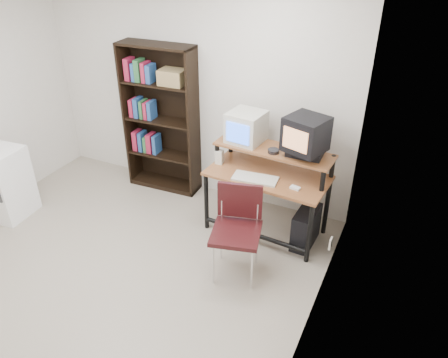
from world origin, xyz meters
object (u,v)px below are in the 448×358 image
at_px(crt_monitor, 246,127).
at_px(pc_tower, 306,227).
at_px(crt_tv, 306,134).
at_px(school_chair, 237,222).
at_px(bookshelf, 162,118).
at_px(mini_fridge, 3,183).
at_px(computer_desk, 268,176).

relative_size(crt_monitor, pc_tower, 0.91).
bearing_deg(pc_tower, crt_tv, 138.17).
bearing_deg(school_chair, crt_tv, 51.36).
xyz_separation_m(crt_tv, school_chair, (-0.37, -0.82, -0.66)).
relative_size(bookshelf, mini_fridge, 2.22).
bearing_deg(computer_desk, pc_tower, -2.77).
xyz_separation_m(crt_tv, mini_fridge, (-3.24, -1.11, -0.81)).
bearing_deg(crt_monitor, school_chair, -64.82).
distance_m(crt_monitor, bookshelf, 1.26).
height_order(school_chair, bookshelf, bookshelf).
bearing_deg(bookshelf, crt_monitor, -12.87).
xyz_separation_m(crt_tv, bookshelf, (-1.91, 0.30, -0.27)).
xyz_separation_m(computer_desk, bookshelf, (-1.57, 0.38, 0.26)).
relative_size(computer_desk, crt_monitor, 3.25).
xyz_separation_m(crt_monitor, bookshelf, (-1.23, 0.22, -0.19)).
bearing_deg(mini_fridge, pc_tower, 11.24).
distance_m(crt_tv, school_chair, 1.12).
relative_size(school_chair, mini_fridge, 1.09).
distance_m(crt_monitor, crt_tv, 0.69).
bearing_deg(school_chair, crt_monitor, 94.44).
bearing_deg(crt_tv, computer_desk, -149.10).
bearing_deg(crt_tv, pc_tower, -26.90).
xyz_separation_m(computer_desk, crt_tv, (0.34, 0.08, 0.53)).
xyz_separation_m(crt_monitor, crt_tv, (0.68, -0.08, 0.09)).
height_order(computer_desk, crt_monitor, crt_monitor).
height_order(crt_tv, mini_fridge, crt_tv).
xyz_separation_m(crt_monitor, pc_tower, (0.82, -0.21, -0.93)).
bearing_deg(pc_tower, bookshelf, 170.55).
relative_size(crt_monitor, school_chair, 0.44).
distance_m(computer_desk, pc_tower, 0.68).
height_order(crt_monitor, mini_fridge, crt_monitor).
xyz_separation_m(computer_desk, crt_monitor, (-0.34, 0.16, 0.45)).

